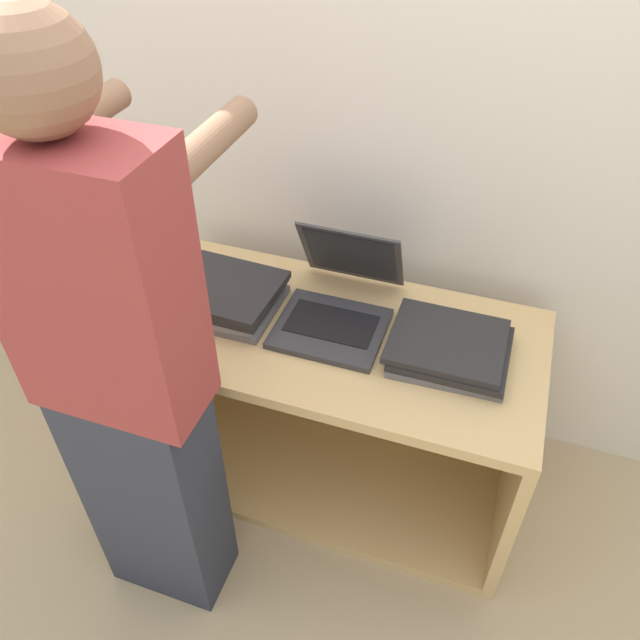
# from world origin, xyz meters

# --- Properties ---
(ground_plane) EXTENTS (12.00, 12.00, 0.00)m
(ground_plane) POSITION_xyz_m (0.00, 0.00, 0.00)
(ground_plane) COLOR tan
(wall_back) EXTENTS (8.00, 0.05, 2.40)m
(wall_back) POSITION_xyz_m (0.00, 0.73, 1.20)
(wall_back) COLOR silver
(wall_back) RESTS_ON ground_plane
(cart) EXTENTS (1.27, 0.63, 0.66)m
(cart) POSITION_xyz_m (0.00, 0.38, 0.33)
(cart) COLOR tan
(cart) RESTS_ON ground_plane
(laptop_open) EXTENTS (0.32, 0.41, 0.26)m
(laptop_open) POSITION_xyz_m (0.00, 0.38, 0.72)
(laptop_open) COLOR #333338
(laptop_open) RESTS_ON cart
(laptop_stack_left) EXTENTS (0.35, 0.29, 0.09)m
(laptop_stack_left) POSITION_xyz_m (-0.35, 0.32, 0.71)
(laptop_stack_left) COLOR slate
(laptop_stack_left) RESTS_ON cart
(laptop_stack_right) EXTENTS (0.34, 0.29, 0.07)m
(laptop_stack_right) POSITION_xyz_m (0.35, 0.32, 0.69)
(laptop_stack_right) COLOR slate
(laptop_stack_right) RESTS_ON cart
(person) EXTENTS (0.40, 0.53, 1.67)m
(person) POSITION_xyz_m (-0.34, -0.21, 0.84)
(person) COLOR #2D3342
(person) RESTS_ON ground_plane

